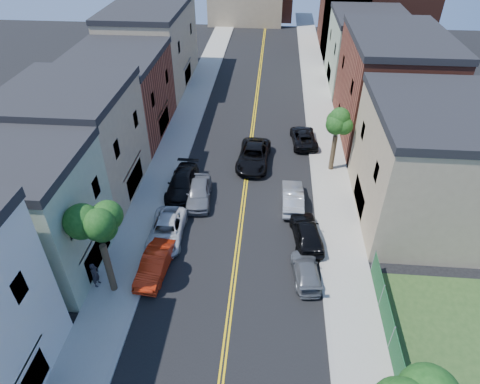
% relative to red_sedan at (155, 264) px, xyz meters
% --- Properties ---
extents(sidewalk_left, '(3.20, 100.00, 0.15)m').
position_rel_red_sedan_xyz_m(sidewalk_left, '(-2.40, 24.20, -0.70)').
color(sidewalk_left, gray).
rests_on(sidewalk_left, ground).
extents(sidewalk_right, '(3.20, 100.00, 0.15)m').
position_rel_red_sedan_xyz_m(sidewalk_right, '(13.40, 24.20, -0.70)').
color(sidewalk_right, gray).
rests_on(sidewalk_right, ground).
extents(curb_left, '(0.30, 100.00, 0.15)m').
position_rel_red_sedan_xyz_m(curb_left, '(-0.65, 24.20, -0.70)').
color(curb_left, gray).
rests_on(curb_left, ground).
extents(curb_right, '(0.30, 100.00, 0.15)m').
position_rel_red_sedan_xyz_m(curb_right, '(11.65, 24.20, -0.70)').
color(curb_right, gray).
rests_on(curb_right, ground).
extents(bldg_left_palegrn, '(9.00, 8.00, 8.50)m').
position_rel_red_sedan_xyz_m(bldg_left_palegrn, '(-8.50, 0.20, 3.48)').
color(bldg_left_palegrn, gray).
rests_on(bldg_left_palegrn, ground).
extents(bldg_left_tan_near, '(9.00, 10.00, 9.00)m').
position_rel_red_sedan_xyz_m(bldg_left_tan_near, '(-8.50, 9.20, 3.73)').
color(bldg_left_tan_near, '#998466').
rests_on(bldg_left_tan_near, ground).
extents(bldg_left_brick, '(9.00, 12.00, 8.00)m').
position_rel_red_sedan_xyz_m(bldg_left_brick, '(-8.50, 20.20, 3.23)').
color(bldg_left_brick, brown).
rests_on(bldg_left_brick, ground).
extents(bldg_left_tan_far, '(9.00, 16.00, 9.50)m').
position_rel_red_sedan_xyz_m(bldg_left_tan_far, '(-8.50, 34.20, 3.98)').
color(bldg_left_tan_far, '#998466').
rests_on(bldg_left_tan_far, ground).
extents(bldg_right_tan, '(9.00, 12.00, 9.00)m').
position_rel_red_sedan_xyz_m(bldg_right_tan, '(19.50, 8.20, 3.73)').
color(bldg_right_tan, '#998466').
rests_on(bldg_right_tan, ground).
extents(bldg_right_brick, '(9.00, 14.00, 10.00)m').
position_rel_red_sedan_xyz_m(bldg_right_brick, '(19.50, 22.20, 4.23)').
color(bldg_right_brick, brown).
rests_on(bldg_right_brick, ground).
extents(bldg_right_palegrn, '(9.00, 12.00, 8.50)m').
position_rel_red_sedan_xyz_m(bldg_right_palegrn, '(19.50, 36.20, 3.48)').
color(bldg_right_palegrn, gray).
rests_on(bldg_right_palegrn, ground).
extents(church, '(16.20, 14.20, 22.60)m').
position_rel_red_sedan_xyz_m(church, '(21.83, 51.27, 6.47)').
color(church, '#4C2319').
rests_on(church, ground).
extents(fence_right, '(0.04, 15.00, 1.90)m').
position_rel_red_sedan_xyz_m(fence_right, '(15.00, -6.30, 0.33)').
color(fence_right, '#143F1E').
rests_on(fence_right, sidewalk_right).
extents(tree_left_mid, '(5.20, 5.20, 9.29)m').
position_rel_red_sedan_xyz_m(tree_left_mid, '(-2.38, -1.79, 5.81)').
color(tree_left_mid, '#392E1C').
rests_on(tree_left_mid, sidewalk_left).
extents(tree_right_far, '(4.40, 4.40, 8.03)m').
position_rel_red_sedan_xyz_m(tree_right_far, '(13.42, 14.21, 4.98)').
color(tree_right_far, '#392E1C').
rests_on(tree_right_far, sidewalk_right).
extents(red_sedan, '(2.06, 4.83, 1.55)m').
position_rel_red_sedan_xyz_m(red_sedan, '(0.00, 0.00, 0.00)').
color(red_sedan, red).
rests_on(red_sedan, ground).
extents(white_pickup, '(2.74, 5.54, 1.51)m').
position_rel_red_sedan_xyz_m(white_pickup, '(0.00, 3.52, -0.02)').
color(white_pickup, silver).
rests_on(white_pickup, ground).
extents(grey_car_left, '(2.37, 5.10, 1.69)m').
position_rel_red_sedan_xyz_m(grey_car_left, '(1.70, 8.43, 0.07)').
color(grey_car_left, slate).
rests_on(grey_car_left, ground).
extents(black_car_left, '(2.42, 5.72, 1.65)m').
position_rel_red_sedan_xyz_m(black_car_left, '(0.00, 9.76, 0.05)').
color(black_car_left, black).
rests_on(black_car_left, ground).
extents(grey_car_right, '(2.24, 4.55, 1.27)m').
position_rel_red_sedan_xyz_m(grey_car_right, '(10.42, 0.44, -0.14)').
color(grey_car_right, '#595C61').
rests_on(grey_car_right, ground).
extents(black_car_right, '(2.69, 5.26, 1.72)m').
position_rel_red_sedan_xyz_m(black_car_right, '(10.63, 4.14, 0.08)').
color(black_car_right, black).
rests_on(black_car_right, ground).
extents(silver_car_right, '(1.77, 4.93, 1.62)m').
position_rel_red_sedan_xyz_m(silver_car_right, '(9.65, 8.46, 0.03)').
color(silver_car_right, '#A3A5AA').
rests_on(silver_car_right, ground).
extents(dark_car_right_far, '(2.92, 5.46, 1.46)m').
position_rel_red_sedan_xyz_m(dark_car_right_far, '(11.00, 19.11, -0.04)').
color(dark_car_right_far, black).
rests_on(dark_car_right_far, ground).
extents(black_suv_lane, '(3.31, 6.49, 1.75)m').
position_rel_red_sedan_xyz_m(black_suv_lane, '(6.00, 14.69, 0.10)').
color(black_suv_lane, black).
rests_on(black_suv_lane, ground).
extents(pedestrian_left, '(0.58, 0.77, 1.93)m').
position_rel_red_sedan_xyz_m(pedestrian_left, '(-3.60, -1.56, 0.34)').
color(pedestrian_left, '#222128').
rests_on(pedestrian_left, sidewalk_left).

